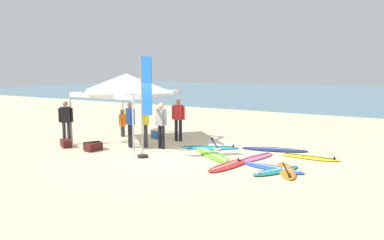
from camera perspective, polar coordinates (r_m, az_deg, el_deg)
ground_plane at (r=13.16m, az=-4.01°, el=-5.21°), size 80.00×80.00×0.00m
sea at (r=42.98m, az=20.26°, el=3.69°), size 80.00×36.00×0.10m
canopy_tent at (r=15.32m, az=-9.91°, el=5.61°), size 3.20×3.20×2.75m
surfboard_blue at (r=11.54m, az=12.20°, el=-7.11°), size 2.02×0.84×0.19m
surfboard_pink at (r=12.67m, az=9.33°, el=-5.66°), size 1.07×2.02×0.19m
surfboard_yellow at (r=13.16m, az=17.42°, el=-5.40°), size 1.93×0.54×0.19m
surfboard_navy at (r=14.06m, az=12.43°, el=-4.37°), size 2.46×1.23×0.19m
surfboard_lime at (r=12.91m, az=3.16°, el=-5.30°), size 2.31×2.04×0.19m
surfboard_white at (r=14.61m, az=3.46°, el=-3.71°), size 1.56×1.94×0.19m
surfboard_teal at (r=11.26m, az=12.59°, el=-7.51°), size 1.24×1.84×0.19m
surfboard_orange at (r=11.36m, az=14.07°, el=-7.42°), size 1.19×1.89×0.19m
surfboard_red at (r=11.68m, az=5.74°, el=-6.77°), size 0.91×2.15×0.19m
surfboard_cyan at (r=14.08m, az=2.62°, el=-4.16°), size 2.25×1.52×0.19m
person_grey at (r=13.88m, az=-4.68°, el=-0.36°), size 0.54×0.30×1.71m
person_yellow at (r=14.24m, az=-7.07°, el=-0.18°), size 0.41×0.42×1.71m
person_blue at (r=14.23m, az=-9.33°, el=-0.23°), size 0.50×0.36×1.71m
person_black at (r=15.37m, az=-18.57°, el=0.07°), size 0.46×0.39×1.71m
person_red at (r=15.30m, az=-2.10°, el=0.46°), size 0.53×0.31×1.71m
person_orange at (r=16.62m, az=-10.50°, el=-0.21°), size 0.35×0.51×1.20m
banner_flag at (r=12.46m, az=-7.21°, el=1.34°), size 0.60×0.36×3.40m
gear_bag_near_tent at (r=15.06m, az=-18.56°, el=-3.37°), size 0.68×0.57×0.28m
gear_bag_by_pole at (r=14.31m, az=-14.87°, el=-3.80°), size 0.57×0.68×0.28m
gear_bag_on_sand at (r=14.11m, az=-14.69°, el=-3.97°), size 0.37×0.62×0.28m
cooler_box at (r=16.03m, az=-5.21°, el=-2.08°), size 0.50×0.36×0.39m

